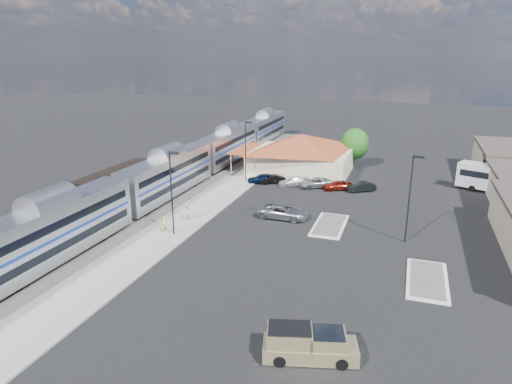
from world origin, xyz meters
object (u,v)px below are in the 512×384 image
(station_depot, at_px, (301,153))
(coach_bus, at_px, (504,179))
(pickup_truck, at_px, (310,345))
(suv, at_px, (283,212))

(station_depot, height_order, coach_bus, station_depot)
(pickup_truck, xyz_separation_m, suv, (-8.37, 23.83, -0.15))
(coach_bus, bearing_deg, suv, 148.66)
(suv, distance_m, coach_bus, 31.55)
(suv, bearing_deg, pickup_truck, -159.49)
(station_depot, relative_size, coach_bus, 1.56)
(pickup_truck, xyz_separation_m, coach_bus, (17.18, 42.28, 1.20))
(station_depot, height_order, pickup_truck, station_depot)
(station_depot, bearing_deg, suv, -81.96)
(pickup_truck, distance_m, suv, 25.26)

